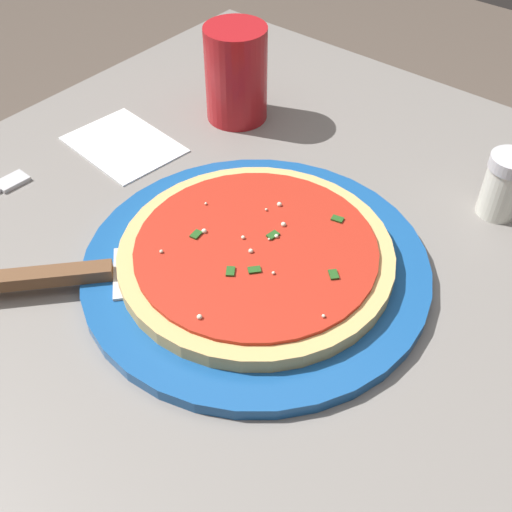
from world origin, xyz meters
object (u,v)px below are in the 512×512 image
object	(u,v)px
parmesan_shaker	(504,185)
napkin_loose_left	(124,145)
cup_tall_drink	(236,74)
serving_plate	(256,265)
pizza_server	(87,274)
pizza	(256,254)

from	to	relation	value
parmesan_shaker	napkin_loose_left	bearing A→B (deg)	-157.35
cup_tall_drink	parmesan_shaker	bearing A→B (deg)	5.06
serving_plate	cup_tall_drink	xyz separation A→B (m)	(-0.20, 0.21, 0.05)
parmesan_shaker	cup_tall_drink	bearing A→B (deg)	-174.94
pizza_server	parmesan_shaker	xyz separation A→B (m)	(0.26, 0.36, 0.02)
serving_plate	pizza	size ratio (longest dim) A/B	1.28
napkin_loose_left	parmesan_shaker	bearing A→B (deg)	22.65
pizza_server	cup_tall_drink	world-z (taller)	cup_tall_drink
serving_plate	parmesan_shaker	world-z (taller)	parmesan_shaker
serving_plate	parmesan_shaker	distance (m)	0.28
napkin_loose_left	parmesan_shaker	world-z (taller)	parmesan_shaker
pizza_server	parmesan_shaker	distance (m)	0.45
pizza_server	napkin_loose_left	xyz separation A→B (m)	(-0.16, 0.19, -0.02)
napkin_loose_left	cup_tall_drink	bearing A→B (deg)	65.29
pizza_server	cup_tall_drink	size ratio (longest dim) A/B	1.56
cup_tall_drink	napkin_loose_left	bearing A→B (deg)	-114.71
serving_plate	napkin_loose_left	bearing A→B (deg)	166.31
napkin_loose_left	parmesan_shaker	size ratio (longest dim) A/B	1.90
serving_plate	parmesan_shaker	size ratio (longest dim) A/B	4.70
parmesan_shaker	pizza_server	bearing A→B (deg)	-125.63
napkin_loose_left	pizza_server	bearing A→B (deg)	-49.72
pizza	napkin_loose_left	world-z (taller)	pizza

